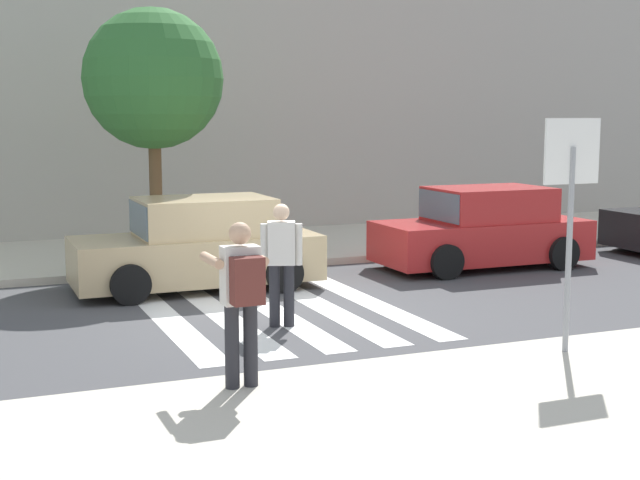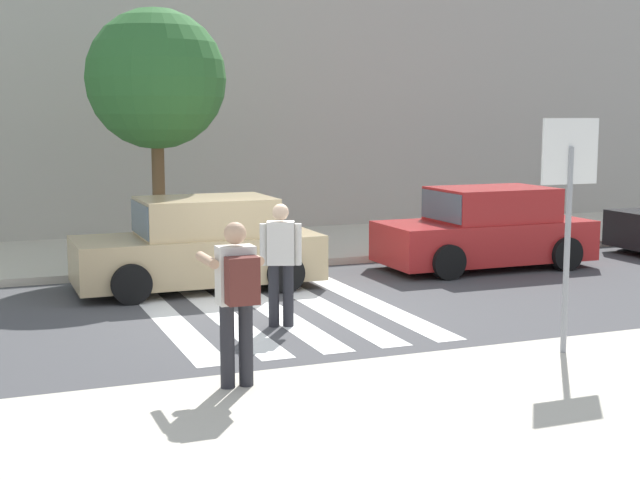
# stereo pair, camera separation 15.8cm
# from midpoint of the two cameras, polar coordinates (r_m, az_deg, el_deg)

# --- Properties ---
(ground_plane) EXTENTS (120.00, 120.00, 0.00)m
(ground_plane) POSITION_cam_midpoint_polar(r_m,az_deg,el_deg) (13.33, -3.06, -4.71)
(ground_plane) COLOR #424244
(sidewalk_near) EXTENTS (60.00, 6.00, 0.14)m
(sidewalk_near) POSITION_cam_midpoint_polar(r_m,az_deg,el_deg) (7.96, 12.21, -13.33)
(sidewalk_near) COLOR beige
(sidewalk_near) RESTS_ON ground
(sidewalk_far) EXTENTS (60.00, 4.80, 0.14)m
(sidewalk_far) POSITION_cam_midpoint_polar(r_m,az_deg,el_deg) (18.99, -9.04, -0.73)
(sidewalk_far) COLOR beige
(sidewalk_far) RESTS_ON ground
(building_facade_far) EXTENTS (56.00, 4.00, 6.59)m
(building_facade_far) POSITION_cam_midpoint_polar(r_m,az_deg,el_deg) (23.08, -11.76, 8.79)
(building_facade_far) COLOR #ADA89E
(building_facade_far) RESTS_ON ground
(crosswalk_stripe_0) EXTENTS (0.44, 5.20, 0.01)m
(crosswalk_stripe_0) POSITION_cam_midpoint_polar(r_m,az_deg,el_deg) (13.10, -10.01, -5.04)
(crosswalk_stripe_0) COLOR silver
(crosswalk_stripe_0) RESTS_ON ground
(crosswalk_stripe_1) EXTENTS (0.44, 5.20, 0.01)m
(crosswalk_stripe_1) POSITION_cam_midpoint_polar(r_m,az_deg,el_deg) (13.28, -6.62, -4.78)
(crosswalk_stripe_1) COLOR silver
(crosswalk_stripe_1) RESTS_ON ground
(crosswalk_stripe_2) EXTENTS (0.44, 5.20, 0.01)m
(crosswalk_stripe_2) POSITION_cam_midpoint_polar(r_m,az_deg,el_deg) (13.51, -3.34, -4.52)
(crosswalk_stripe_2) COLOR silver
(crosswalk_stripe_2) RESTS_ON ground
(crosswalk_stripe_3) EXTENTS (0.44, 5.20, 0.01)m
(crosswalk_stripe_3) POSITION_cam_midpoint_polar(r_m,az_deg,el_deg) (13.78, -0.19, -4.25)
(crosswalk_stripe_3) COLOR silver
(crosswalk_stripe_3) RESTS_ON ground
(crosswalk_stripe_4) EXTENTS (0.44, 5.20, 0.01)m
(crosswalk_stripe_4) POSITION_cam_midpoint_polar(r_m,az_deg,el_deg) (14.10, 2.83, -3.98)
(crosswalk_stripe_4) COLOR silver
(crosswalk_stripe_4) RESTS_ON ground
(stop_sign) EXTENTS (0.76, 0.08, 2.76)m
(stop_sign) POSITION_cam_midpoint_polar(r_m,az_deg,el_deg) (10.76, 15.36, 3.55)
(stop_sign) COLOR gray
(stop_sign) RESTS_ON sidewalk_near
(photographer_with_backpack) EXTENTS (0.58, 0.84, 1.72)m
(photographer_with_backpack) POSITION_cam_midpoint_polar(r_m,az_deg,el_deg) (9.14, -5.55, -3.21)
(photographer_with_backpack) COLOR #232328
(photographer_with_backpack) RESTS_ON sidewalk_near
(pedestrian_crossing) EXTENTS (0.55, 0.36, 1.72)m
(pedestrian_crossing) POSITION_cam_midpoint_polar(r_m,az_deg,el_deg) (12.34, -2.85, -1.14)
(pedestrian_crossing) COLOR #232328
(pedestrian_crossing) RESTS_ON ground
(parked_car_tan) EXTENTS (4.10, 1.92, 1.55)m
(parked_car_tan) POSITION_cam_midpoint_polar(r_m,az_deg,el_deg) (15.19, -8.09, -0.41)
(parked_car_tan) COLOR tan
(parked_car_tan) RESTS_ON ground
(parked_car_red) EXTENTS (4.10, 1.92, 1.55)m
(parked_car_red) POSITION_cam_midpoint_polar(r_m,az_deg,el_deg) (17.43, 10.16, 0.63)
(parked_car_red) COLOR red
(parked_car_red) RESTS_ON ground
(street_tree_center) EXTENTS (2.63, 2.63, 4.77)m
(street_tree_center) POSITION_cam_midpoint_polar(r_m,az_deg,el_deg) (17.19, -10.90, 10.05)
(street_tree_center) COLOR brown
(street_tree_center) RESTS_ON sidewalk_far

